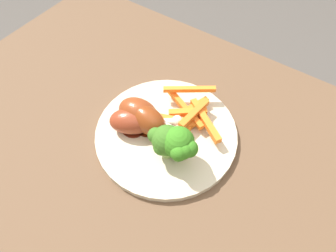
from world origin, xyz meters
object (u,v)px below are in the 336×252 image
dining_table (153,187)px  chicken_drumstick_near (149,121)px  broccoli_floret_front (180,145)px  chicken_drumstick_far (140,114)px  dinner_plate (168,134)px  broccoli_floret_middle (165,141)px  carrot_fries_pile (190,113)px  chicken_drumstick_extra (135,121)px

dining_table → chicken_drumstick_near: size_ratio=6.97×
broccoli_floret_front → chicken_drumstick_far: (0.10, -0.03, -0.02)m
dining_table → broccoli_floret_front: size_ratio=12.79×
dinner_plate → broccoli_floret_middle: (-0.02, 0.04, 0.05)m
chicken_drumstick_near → broccoli_floret_middle: bearing=153.9°
broccoli_floret_middle → chicken_drumstick_far: bearing=-21.9°
broccoli_floret_middle → carrot_fries_pile: broccoli_floret_middle is taller
carrot_fries_pile → broccoli_floret_middle: bearing=94.7°
broccoli_floret_front → chicken_drumstick_extra: 0.10m
dinner_plate → carrot_fries_pile: bearing=-106.4°
dinner_plate → chicken_drumstick_near: bearing=22.1°
chicken_drumstick_far → dining_table: bearing=140.6°
broccoli_floret_front → carrot_fries_pile: (0.03, -0.08, -0.03)m
chicken_drumstick_extra → chicken_drumstick_far: bearing=-89.2°
carrot_fries_pile → chicken_drumstick_extra: bearing=46.7°
broccoli_floret_front → broccoli_floret_middle: broccoli_floret_front is taller
dinner_plate → chicken_drumstick_near: 0.05m
carrot_fries_pile → chicken_drumstick_near: 0.08m
broccoli_floret_front → chicken_drumstick_extra: broccoli_floret_front is taller
broccoli_floret_front → chicken_drumstick_extra: (0.10, -0.01, -0.03)m
broccoli_floret_front → chicken_drumstick_near: 0.08m
dining_table → chicken_drumstick_far: 0.18m
broccoli_floret_front → chicken_drumstick_extra: size_ratio=0.61×
broccoli_floret_middle → chicken_drumstick_extra: broccoli_floret_middle is taller
dining_table → carrot_fries_pile: bearing=-100.5°
chicken_drumstick_near → chicken_drumstick_extra: bearing=25.8°
chicken_drumstick_far → chicken_drumstick_extra: 0.02m
chicken_drumstick_near → chicken_drumstick_extra: 0.02m
dining_table → chicken_drumstick_extra: bearing=-27.6°
chicken_drumstick_near → chicken_drumstick_far: same height
chicken_drumstick_extra → dinner_plate: bearing=-156.3°
dining_table → carrot_fries_pile: (-0.02, -0.10, 0.16)m
carrot_fries_pile → broccoli_floret_front: bearing=111.0°
dinner_plate → broccoli_floret_middle: broccoli_floret_middle is taller
broccoli_floret_front → chicken_drumstick_near: broccoli_floret_front is taller
chicken_drumstick_near → chicken_drumstick_extra: (0.02, 0.01, -0.00)m
carrot_fries_pile → chicken_drumstick_extra: (0.07, 0.07, 0.00)m
carrot_fries_pile → chicken_drumstick_far: chicken_drumstick_far is taller
broccoli_floret_front → dining_table: bearing=15.7°
dining_table → chicken_drumstick_extra: chicken_drumstick_extra is taller
broccoli_floret_front → broccoli_floret_middle: bearing=7.9°
dining_table → broccoli_floret_middle: (-0.03, -0.01, 0.19)m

